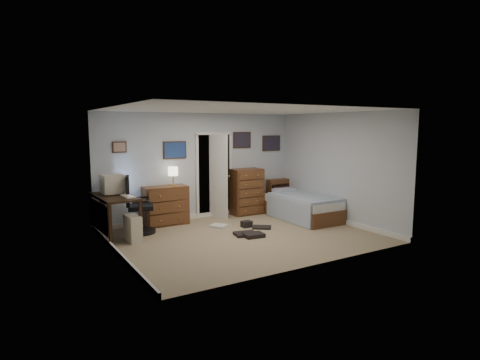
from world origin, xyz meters
name	(u,v)px	position (x,y,z in m)	size (l,w,h in m)	color
floor	(244,237)	(0.00, 0.00, -0.01)	(5.00, 4.00, 0.02)	tan
computer_desk	(109,205)	(-2.30, 1.36, 0.64)	(0.74, 1.47, 0.83)	black
crt_monitor	(113,184)	(-2.18, 1.52, 1.03)	(0.45, 0.42, 0.40)	beige
keyboard	(128,196)	(-2.02, 1.02, 0.84)	(0.17, 0.44, 0.03)	beige
pc_tower	(133,228)	(-2.00, 0.82, 0.25)	(0.25, 0.48, 0.50)	beige
office_chair	(137,211)	(-1.75, 1.33, 0.46)	(0.72, 0.72, 1.20)	black
media_stack	(101,211)	(-2.32, 2.08, 0.40)	(0.16, 0.16, 0.80)	maroon
low_dresser	(165,205)	(-0.99, 1.77, 0.43)	(0.97, 0.49, 0.87)	brown
table_lamp	(173,172)	(-0.79, 1.77, 1.17)	(0.23, 0.23, 0.42)	gold
doorway	(209,174)	(0.35, 2.27, 1.00)	(0.96, 1.12, 2.05)	black
tall_dresser	(246,192)	(1.14, 1.75, 0.57)	(0.78, 0.46, 1.14)	brown
headboard_bookcase	(282,193)	(2.34, 1.86, 0.42)	(0.89, 0.23, 0.80)	brown
bed	(302,207)	(1.99, 0.61, 0.30)	(1.06, 1.94, 0.63)	brown
wall_posters	(222,145)	(0.57, 1.98, 1.75)	(4.38, 0.04, 0.60)	#331E11
floor_clutter	(246,230)	(0.21, 0.27, 0.04)	(1.21, 1.46, 0.14)	black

